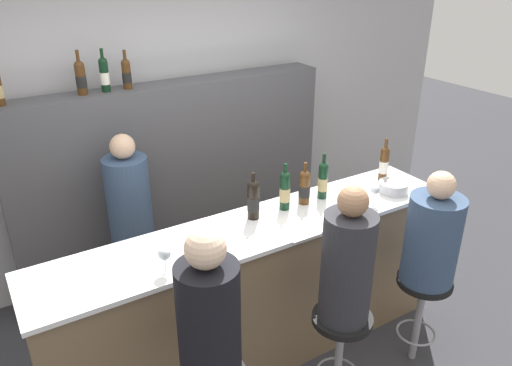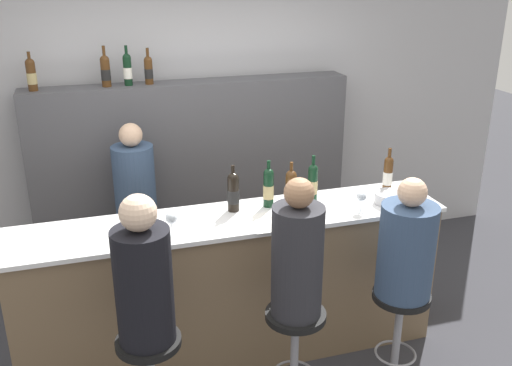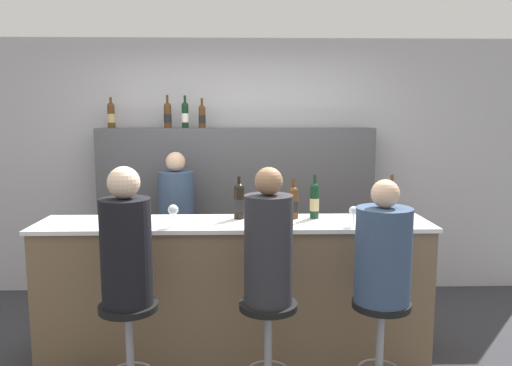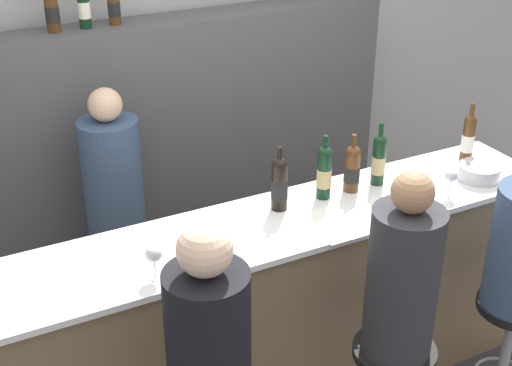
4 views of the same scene
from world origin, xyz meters
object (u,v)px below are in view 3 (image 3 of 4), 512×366
at_px(wine_glass_1, 173,211).
at_px(bar_stool_right, 381,324).
at_px(bar_stool_middle, 268,325).
at_px(bartender, 177,240).
at_px(metal_bowl, 387,218).
at_px(guest_seated_right, 383,251).
at_px(wine_bottle_counter_2, 293,202).
at_px(bar_stool_left, 129,327).
at_px(wine_bottle_backbar_1, 168,115).
at_px(wine_bottle_backbar_2, 185,115).
at_px(wine_glass_2, 354,212).
at_px(wine_bottle_backbar_0, 111,115).
at_px(guest_seated_left, 126,245).
at_px(wine_bottle_counter_3, 314,200).
at_px(wine_bottle_counter_4, 391,200).
at_px(wine_bottle_backbar_3, 202,116).
at_px(guest_seated_middle, 268,244).
at_px(wine_glass_0, 135,212).
at_px(wine_bottle_counter_0, 239,201).
at_px(wine_bottle_counter_1, 272,200).

xyz_separation_m(wine_glass_1, bar_stool_right, (1.36, -0.45, -0.65)).
xyz_separation_m(bar_stool_middle, bartender, (-0.77, 1.52, 0.16)).
height_order(metal_bowl, guest_seated_right, guest_seated_right).
xyz_separation_m(wine_bottle_counter_2, bar_stool_left, (-1.10, -0.72, -0.66)).
height_order(wine_bottle_counter_2, guest_seated_right, guest_seated_right).
distance_m(wine_bottle_backbar_1, wine_bottle_backbar_2, 0.17).
xyz_separation_m(wine_glass_2, metal_bowl, (0.26, 0.07, -0.06)).
bearing_deg(wine_bottle_backbar_0, bar_stool_right, -42.07).
distance_m(wine_bottle_counter_2, guest_seated_left, 1.32).
distance_m(guest_seated_left, guest_seated_right, 1.59).
xyz_separation_m(wine_bottle_backbar_1, wine_glass_1, (0.24, -1.49, -0.66)).
bearing_deg(wine_glass_2, guest_seated_left, -163.35).
relative_size(wine_bottle_counter_3, wine_bottle_counter_4, 1.00).
distance_m(wine_glass_2, bar_stool_left, 1.68).
distance_m(wine_bottle_backbar_3, guest_seated_right, 2.46).
distance_m(wine_bottle_backbar_0, bartender, 1.39).
relative_size(wine_bottle_counter_2, wine_bottle_backbar_2, 0.96).
bearing_deg(metal_bowl, wine_glass_2, -164.45).
bearing_deg(bartender, wine_bottle_counter_2, -39.11).
bearing_deg(wine_bottle_backbar_1, guest_seated_left, -89.51).
xyz_separation_m(wine_bottle_counter_4, bar_stool_left, (-1.84, -0.72, -0.67)).
relative_size(wine_bottle_counter_3, wine_bottle_backbar_0, 1.13).
height_order(wine_bottle_backbar_1, bar_stool_right, wine_bottle_backbar_1).
xyz_separation_m(metal_bowl, bar_stool_right, (-0.17, -0.52, -0.57)).
bearing_deg(wine_bottle_backbar_3, wine_bottle_backbar_2, 180.00).
bearing_deg(bar_stool_middle, wine_glass_1, 145.24).
distance_m(guest_seated_middle, bar_stool_right, 0.88).
xyz_separation_m(wine_bottle_backbar_1, guest_seated_right, (1.60, -1.94, -0.83)).
bearing_deg(wine_glass_0, wine_bottle_counter_0, 20.48).
height_order(wine_bottle_counter_4, wine_bottle_backbar_3, wine_bottle_backbar_3).
relative_size(wine_bottle_backbar_0, bartender, 0.20).
distance_m(bar_stool_left, guest_seated_right, 1.65).
xyz_separation_m(wine_bottle_backbar_0, wine_glass_1, (0.79, -1.49, -0.66)).
distance_m(wine_bottle_counter_3, wine_glass_2, 0.36).
distance_m(wine_bottle_counter_4, bartender, 1.98).
xyz_separation_m(guest_seated_middle, bar_stool_right, (0.71, 0.00, -0.52)).
xyz_separation_m(wine_bottle_backbar_1, bar_stool_left, (0.02, -1.94, -1.31)).
height_order(wine_bottle_backbar_2, bartender, wine_bottle_backbar_2).
distance_m(wine_bottle_counter_2, bar_stool_right, 1.09).
bearing_deg(bartender, bar_stool_right, -45.81).
bearing_deg(wine_bottle_counter_0, guest_seated_middle, -75.44).
bearing_deg(metal_bowl, wine_bottle_backbar_0, 148.50).
height_order(wine_bottle_counter_1, guest_seated_left, guest_seated_left).
bearing_deg(guest_seated_right, wine_glass_1, 161.77).
bearing_deg(wine_bottle_counter_4, wine_bottle_backbar_2, 144.07).
relative_size(guest_seated_left, guest_seated_middle, 1.01).
relative_size(wine_bottle_counter_0, guest_seated_left, 0.38).
relative_size(wine_bottle_backbar_2, bartender, 0.21).
distance_m(wine_bottle_counter_3, bar_stool_left, 1.59).
xyz_separation_m(wine_bottle_counter_2, wine_bottle_counter_4, (0.74, 0.00, 0.01)).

